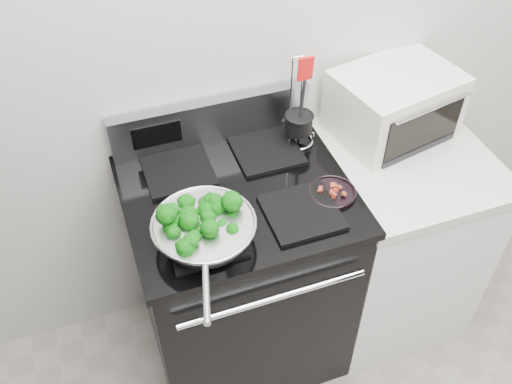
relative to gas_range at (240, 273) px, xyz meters
name	(u,v)px	position (x,y,z in m)	size (l,w,h in m)	color
back_wall	(286,27)	(0.30, 0.34, 0.86)	(4.00, 0.02, 2.70)	#BBB8B1
gas_range	(240,273)	(0.00, 0.00, 0.00)	(0.79, 0.69, 1.13)	black
counter	(389,235)	(0.68, 0.00, -0.03)	(0.62, 0.68, 0.92)	white
skillet	(204,229)	(-0.17, -0.18, 0.52)	(0.33, 0.52, 0.07)	silver
broccoli_pile	(204,225)	(-0.17, -0.18, 0.53)	(0.26, 0.26, 0.09)	#043206
bacon_plate	(333,190)	(0.31, -0.12, 0.48)	(0.17, 0.17, 0.04)	black
utensil_holder	(299,128)	(0.30, 0.18, 0.53)	(0.12, 0.12, 0.37)	silver
toaster_oven	(394,104)	(0.69, 0.16, 0.56)	(0.50, 0.42, 0.26)	white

